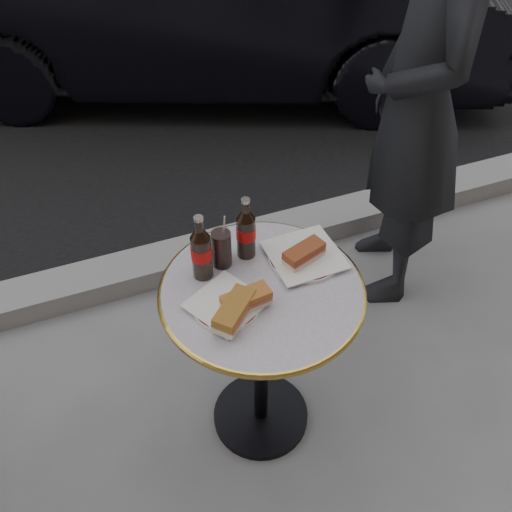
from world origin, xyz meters
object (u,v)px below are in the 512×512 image
object	(u,v)px
plate_right	(304,257)
cola_glass	(222,248)
cola_bottle_left	(201,247)
cola_bottle_right	(246,228)
pedestrian	(418,106)
plate_left	(226,305)
bistro_table	(261,361)

from	to	relation	value
plate_right	cola_glass	size ratio (longest dim) A/B	1.76
cola_bottle_left	cola_bottle_right	size ratio (longest dim) A/B	1.04
cola_bottle_right	pedestrian	world-z (taller)	pedestrian
plate_right	cola_bottle_left	size ratio (longest dim) A/B	1.00
plate_left	cola_bottle_left	bearing A→B (deg)	99.06
cola_glass	pedestrian	distance (m)	0.99
plate_right	cola_bottle_right	xyz separation A→B (m)	(-0.16, 0.08, 0.10)
plate_right	cola_glass	distance (m)	0.26
bistro_table	plate_left	size ratio (longest dim) A/B	3.74
pedestrian	plate_left	bearing A→B (deg)	-39.96
cola_bottle_right	cola_glass	world-z (taller)	cola_bottle_right
bistro_table	cola_bottle_left	size ratio (longest dim) A/B	3.21
bistro_table	plate_left	distance (m)	0.39
bistro_table	cola_glass	xyz separation A→B (m)	(-0.08, 0.14, 0.43)
cola_bottle_left	cola_bottle_right	distance (m)	0.16
bistro_table	cola_glass	world-z (taller)	cola_glass
bistro_table	pedestrian	size ratio (longest dim) A/B	0.41
plate_right	cola_bottle_right	bearing A→B (deg)	152.82
bistro_table	cola_bottle_left	bearing A→B (deg)	141.25
bistro_table	cola_bottle_left	xyz separation A→B (m)	(-0.15, 0.12, 0.48)
plate_right	cola_glass	xyz separation A→B (m)	(-0.25, 0.07, 0.06)
plate_left	cola_bottle_right	xyz separation A→B (m)	(0.13, 0.18, 0.10)
plate_left	plate_right	distance (m)	0.31
cola_bottle_right	pedestrian	distance (m)	0.90
cola_glass	pedestrian	world-z (taller)	pedestrian
cola_bottle_left	cola_glass	xyz separation A→B (m)	(0.07, 0.02, -0.05)
plate_left	pedestrian	world-z (taller)	pedestrian
cola_glass	plate_right	bearing A→B (deg)	-15.82
cola_bottle_right	bistro_table	bearing A→B (deg)	-93.00
plate_right	cola_bottle_right	world-z (taller)	cola_bottle_right
plate_right	plate_left	bearing A→B (deg)	-161.14
bistro_table	plate_left	xyz separation A→B (m)	(-0.12, -0.03, 0.37)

